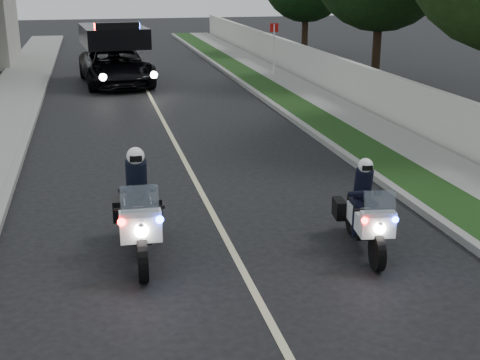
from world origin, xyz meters
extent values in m
plane|color=black|center=(0.00, 0.00, 0.00)|extent=(120.00, 120.00, 0.00)
cube|color=gray|center=(4.10, 10.00, 0.07)|extent=(0.20, 60.00, 0.15)
cube|color=#193814|center=(4.80, 10.00, 0.08)|extent=(1.20, 60.00, 0.16)
cube|color=gray|center=(6.10, 10.00, 0.08)|extent=(1.40, 60.00, 0.16)
cube|color=beige|center=(7.10, 10.00, 0.75)|extent=(0.22, 60.00, 1.50)
cube|color=gray|center=(-4.10, 10.00, 0.07)|extent=(0.20, 60.00, 0.15)
cube|color=#BFB78C|center=(0.00, 10.00, 0.00)|extent=(0.12, 50.00, 0.01)
imported|color=black|center=(-1.12, 17.90, 0.00)|extent=(3.22, 6.10, 2.86)
imported|color=black|center=(-2.09, 23.99, 0.00)|extent=(0.72, 1.90, 0.98)
imported|color=black|center=(-2.09, 23.99, 0.00)|extent=(0.60, 0.43, 1.59)
camera|label=1|loc=(-2.17, -10.39, 4.59)|focal=48.49mm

